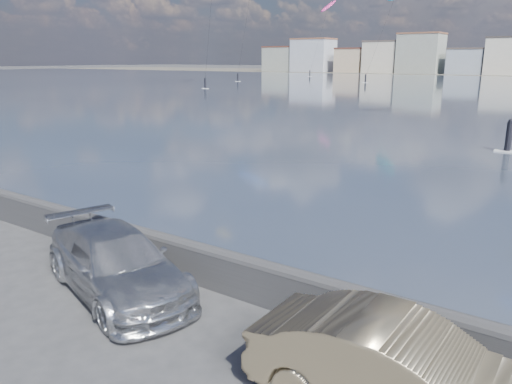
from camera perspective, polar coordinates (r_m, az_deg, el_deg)
ground at (r=11.27m, az=-16.54°, el=-14.52°), size 700.00×700.00×0.00m
seawall at (r=12.66m, az=-7.16°, el=-7.68°), size 400.00×0.36×1.08m
car_silver at (r=12.38m, az=-15.65°, el=-7.81°), size 5.63×3.64×1.52m
car_champagne at (r=8.39m, az=16.29°, el=-19.24°), size 4.87×1.73×1.60m
kitesurfer_16 at (r=172.57m, az=8.26°, el=20.20°), size 3.31×17.98×24.47m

